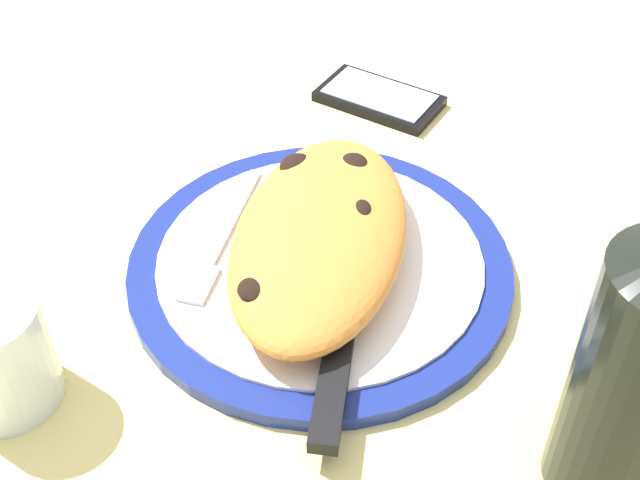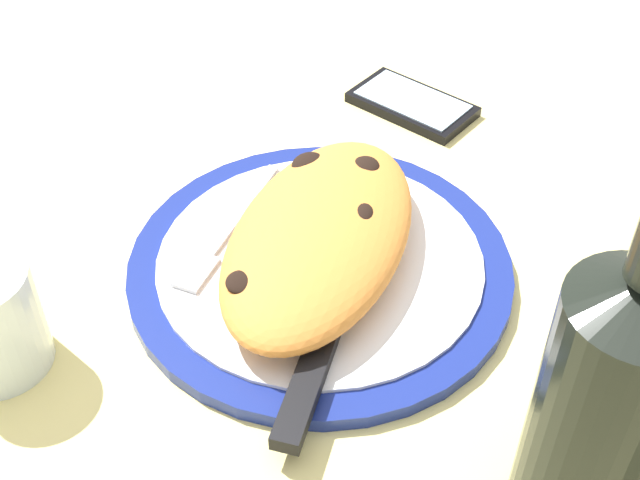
# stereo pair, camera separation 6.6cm
# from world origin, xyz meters

# --- Properties ---
(ground_plane) EXTENTS (1.50, 1.50, 0.03)m
(ground_plane) POSITION_xyz_m (0.00, 0.00, -0.01)
(ground_plane) COLOR #E5D684
(plate) EXTENTS (0.30, 0.30, 0.02)m
(plate) POSITION_xyz_m (0.00, 0.00, 0.01)
(plate) COLOR navy
(plate) RESTS_ON ground_plane
(calzone) EXTENTS (0.25, 0.14, 0.05)m
(calzone) POSITION_xyz_m (0.00, 0.00, 0.04)
(calzone) COLOR orange
(calzone) RESTS_ON plate
(fork) EXTENTS (0.16, 0.02, 0.00)m
(fork) POSITION_xyz_m (0.01, -0.08, 0.02)
(fork) COLOR silver
(fork) RESTS_ON plate
(knife) EXTENTS (0.24, 0.04, 0.01)m
(knife) POSITION_xyz_m (0.09, 0.04, 0.02)
(knife) COLOR silver
(knife) RESTS_ON plate
(smartphone) EXTENTS (0.10, 0.13, 0.01)m
(smartphone) POSITION_xyz_m (-0.25, 0.00, 0.01)
(smartphone) COLOR black
(smartphone) RESTS_ON ground_plane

